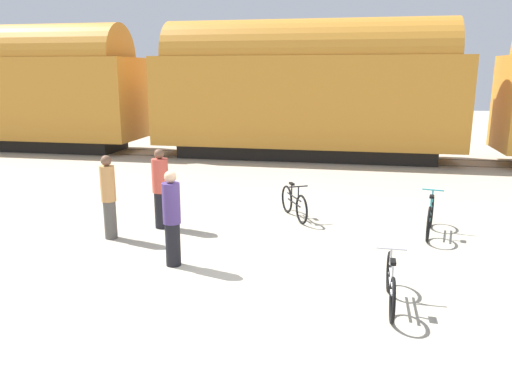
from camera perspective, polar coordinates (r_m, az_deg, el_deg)
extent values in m
plane|color=#B2A893|center=(9.04, -2.60, -8.94)|extent=(80.00, 80.00, 0.00)
cube|color=black|center=(25.64, -25.86, 5.14)|extent=(10.19, 2.22, 0.55)
cube|color=#C67F28|center=(25.47, -26.34, 9.62)|extent=(12.13, 2.96, 3.49)
cylinder|color=#C67F28|center=(25.45, -26.76, 13.53)|extent=(11.16, 2.82, 2.82)
cube|color=black|center=(20.60, 5.51, 4.67)|extent=(10.19, 2.22, 0.55)
cube|color=#C67F28|center=(20.39, 5.64, 10.29)|extent=(12.13, 2.96, 3.49)
cylinder|color=#C67F28|center=(20.36, 5.76, 15.19)|extent=(11.16, 2.82, 2.82)
cube|color=#4C4238|center=(19.94, 5.28, 3.60)|extent=(50.87, 0.07, 0.01)
cube|color=#4C4238|center=(21.35, 5.69, 4.26)|extent=(50.87, 0.07, 0.01)
torus|color=black|center=(11.62, 5.24, -2.00)|extent=(0.37, 0.64, 0.69)
torus|color=black|center=(12.53, 3.55, -0.82)|extent=(0.37, 0.64, 0.69)
cylinder|color=black|center=(12.03, 4.38, -0.57)|extent=(0.44, 0.80, 0.04)
cylinder|color=black|center=(12.07, 4.37, -1.24)|extent=(0.40, 0.73, 0.04)
cylinder|color=black|center=(12.15, 4.10, 0.28)|extent=(0.04, 0.04, 0.29)
cube|color=black|center=(12.12, 4.11, 0.94)|extent=(0.16, 0.21, 0.05)
cylinder|color=black|center=(11.74, 4.87, -0.13)|extent=(0.04, 0.04, 0.32)
cylinder|color=black|center=(11.70, 4.88, 0.63)|extent=(0.42, 0.24, 0.03)
torus|color=black|center=(8.40, 14.95, -8.79)|extent=(0.06, 0.66, 0.66)
torus|color=black|center=(7.43, 15.32, -11.85)|extent=(0.06, 0.66, 0.66)
cylinder|color=silver|center=(7.85, 15.20, -9.10)|extent=(0.05, 0.93, 0.04)
cylinder|color=silver|center=(7.90, 15.14, -10.02)|extent=(0.05, 0.84, 0.04)
cylinder|color=silver|center=(7.63, 15.33, -8.67)|extent=(0.04, 0.04, 0.28)
cube|color=black|center=(7.58, 15.40, -7.71)|extent=(0.08, 0.20, 0.05)
cylinder|color=silver|center=(8.06, 15.17, -7.31)|extent=(0.04, 0.04, 0.31)
cylinder|color=silver|center=(8.01, 15.24, -6.28)|extent=(0.46, 0.04, 0.03)
torus|color=black|center=(12.01, 19.44, -2.07)|extent=(0.19, 0.75, 0.76)
torus|color=black|center=(10.96, 19.12, -3.51)|extent=(0.19, 0.75, 0.76)
cylinder|color=teal|center=(11.43, 19.36, -1.82)|extent=(0.22, 0.95, 0.04)
cylinder|color=teal|center=(11.47, 19.30, -2.59)|extent=(0.20, 0.86, 0.04)
cylinder|color=teal|center=(11.21, 19.37, -1.28)|extent=(0.04, 0.04, 0.32)
cube|color=black|center=(11.17, 19.43, -0.49)|extent=(0.12, 0.21, 0.05)
cylinder|color=teal|center=(11.68, 19.52, -0.62)|extent=(0.04, 0.04, 0.35)
cylinder|color=teal|center=(11.64, 19.59, 0.22)|extent=(0.46, 0.12, 0.03)
cylinder|color=#514C47|center=(11.01, -16.31, -3.06)|extent=(0.26, 0.26, 0.82)
cylinder|color=tan|center=(10.82, -16.59, 0.93)|extent=(0.31, 0.31, 0.75)
sphere|color=brown|center=(10.73, -16.76, 3.46)|extent=(0.22, 0.22, 0.22)
cylinder|color=black|center=(11.48, -10.73, -2.03)|extent=(0.31, 0.31, 0.83)
cylinder|color=#CC4C3D|center=(11.30, -10.91, 1.85)|extent=(0.37, 0.37, 0.76)
sphere|color=brown|center=(11.21, -11.02, 4.29)|extent=(0.22, 0.22, 0.22)
cylinder|color=black|center=(9.25, -9.47, -5.91)|extent=(0.27, 0.27, 0.81)
cylinder|color=#473370|center=(9.02, -9.66, -1.27)|extent=(0.32, 0.32, 0.74)
sphere|color=tan|center=(8.91, -9.78, 1.72)|extent=(0.22, 0.22, 0.22)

